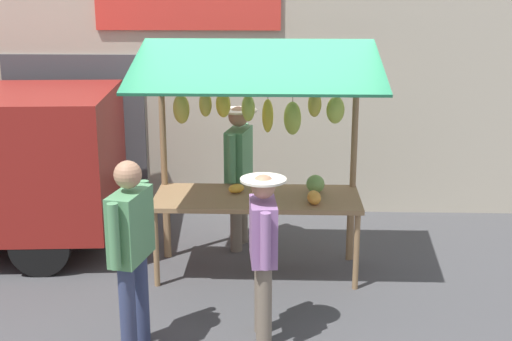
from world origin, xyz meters
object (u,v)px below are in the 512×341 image
at_px(shopper_in_striped_shirt, 131,242).
at_px(market_stall, 260,133).
at_px(vendor_with_sunhat, 239,165).
at_px(shopper_with_shopping_bag, 263,246).

bearing_deg(shopper_in_striped_shirt, market_stall, -18.97).
xyz_separation_m(market_stall, vendor_with_sunhat, (0.27, -0.69, -0.54)).
relative_size(shopper_in_striped_shirt, shopper_with_shopping_bag, 1.11).
distance_m(shopper_in_striped_shirt, shopper_with_shopping_bag, 1.13).
bearing_deg(shopper_with_shopping_bag, shopper_in_striped_shirt, 96.37).
distance_m(market_stall, shopper_with_shopping_bag, 1.65).
xyz_separation_m(vendor_with_sunhat, shopper_with_shopping_bag, (-0.34, 2.20, -0.13)).
distance_m(vendor_with_sunhat, shopper_with_shopping_bag, 2.23).
xyz_separation_m(shopper_in_striped_shirt, shopper_with_shopping_bag, (-1.11, -0.23, -0.10)).
height_order(vendor_with_sunhat, shopper_with_shopping_bag, vendor_with_sunhat).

